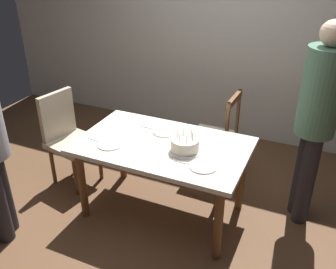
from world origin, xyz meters
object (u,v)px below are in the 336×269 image
plate_near_celebrant (110,144)px  chair_upholstered (67,134)px  dining_table (163,153)px  plate_far_side (165,132)px  plate_near_guest (203,166)px  birthday_cake (185,145)px  chair_spindle_back (215,138)px  person_guest (317,116)px

plate_near_celebrant → chair_upholstered: bearing=156.9°
dining_table → plate_far_side: plate_far_side is taller
plate_near_guest → birthday_cake: bearing=143.7°
dining_table → chair_spindle_back: chair_spindle_back is taller
chair_upholstered → person_guest: size_ratio=0.54×
plate_far_side → chair_spindle_back: bearing=61.3°
chair_upholstered → person_guest: (2.27, 0.35, 0.48)m
chair_spindle_back → person_guest: 1.12m
plate_far_side → chair_spindle_back: (0.31, 0.56, -0.27)m
dining_table → plate_near_guest: 0.49m
chair_spindle_back → birthday_cake: bearing=-91.1°
plate_far_side → plate_near_guest: (0.51, -0.40, 0.00)m
dining_table → plate_far_side: (-0.07, 0.20, 0.10)m
dining_table → plate_near_guest: size_ratio=6.63×
dining_table → birthday_cake: bearing=-10.5°
plate_far_side → person_guest: bearing=11.9°
plate_near_celebrant → plate_far_side: (0.33, 0.40, 0.00)m
chair_upholstered → person_guest: 2.35m
plate_near_celebrant → chair_upholstered: (-0.72, 0.31, -0.20)m
plate_near_guest → person_guest: (0.72, 0.66, 0.28)m
plate_near_guest → chair_upholstered: size_ratio=0.23×
dining_table → person_guest: bearing=21.6°
chair_spindle_back → person_guest: size_ratio=0.54×
dining_table → plate_far_side: 0.24m
chair_upholstered → person_guest: person_guest is taller
birthday_cake → person_guest: 1.09m
chair_upholstered → plate_near_celebrant: bearing=-23.1°
birthday_cake → plate_near_guest: (0.22, -0.16, -0.05)m
chair_upholstered → birthday_cake: bearing=-6.2°
dining_table → chair_spindle_back: bearing=72.9°
birthday_cake → plate_near_celebrant: birthday_cake is taller
birthday_cake → plate_far_side: 0.38m
plate_near_guest → chair_upholstered: bearing=168.9°
dining_table → plate_near_guest: plate_near_guest is taller
birthday_cake → plate_near_celebrant: bearing=-165.6°
plate_near_celebrant → chair_spindle_back: 1.19m
plate_near_celebrant → chair_spindle_back: (0.64, 0.97, -0.27)m
dining_table → birthday_cake: 0.27m
plate_near_guest → person_guest: person_guest is taller
dining_table → chair_spindle_back: (0.24, 0.77, -0.17)m
plate_far_side → chair_upholstered: bearing=-174.8°
birthday_cake → chair_spindle_back: bearing=88.9°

